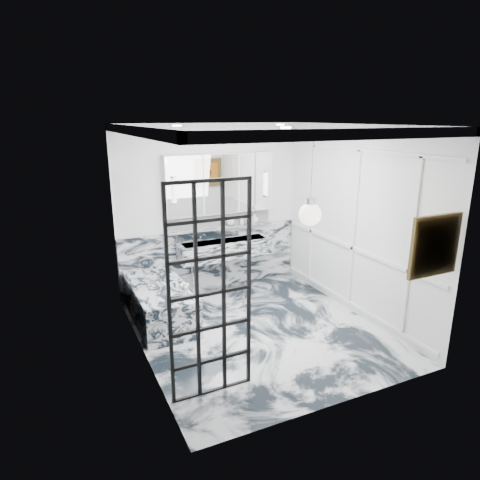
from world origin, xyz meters
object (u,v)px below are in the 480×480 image
mirror_cabinet (220,184)px  crittall_door (211,293)px  trough_sink (225,249)px  bathtub (159,302)px

mirror_cabinet → crittall_door: bearing=-114.3°
trough_sink → mirror_cabinet: mirror_cabinet is taller
bathtub → trough_sink: bearing=26.5°
trough_sink → mirror_cabinet: size_ratio=0.84×
trough_sink → bathtub: (-1.33, -0.66, -0.45)m
mirror_cabinet → bathtub: mirror_cabinet is taller
trough_sink → bathtub: bearing=-153.5°
mirror_cabinet → bathtub: size_ratio=1.15×
crittall_door → bathtub: 2.13m
trough_sink → bathtub: trough_sink is taller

